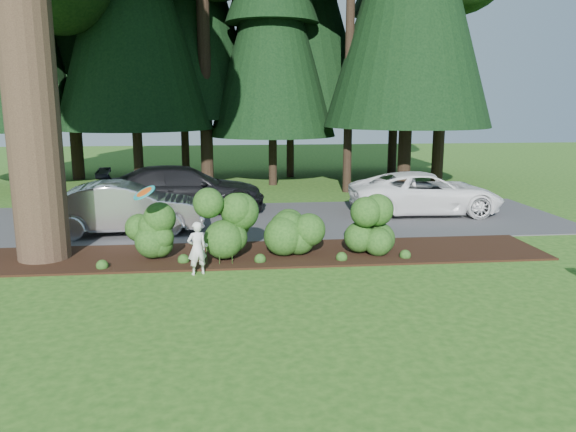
# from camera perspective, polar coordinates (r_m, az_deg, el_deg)

# --- Properties ---
(ground) EXTENTS (80.00, 80.00, 0.00)m
(ground) POSITION_cam_1_polar(r_m,az_deg,el_deg) (11.20, -5.58, -8.54)
(ground) COLOR #224E16
(ground) RESTS_ON ground
(mulch_bed) EXTENTS (16.00, 2.50, 0.05)m
(mulch_bed) POSITION_cam_1_polar(r_m,az_deg,el_deg) (14.29, -5.71, -3.96)
(mulch_bed) COLOR black
(mulch_bed) RESTS_ON ground
(driveway) EXTENTS (22.00, 6.00, 0.03)m
(driveway) POSITION_cam_1_polar(r_m,az_deg,el_deg) (18.42, -5.81, -0.46)
(driveway) COLOR #38383A
(driveway) RESTS_ON ground
(shrub_row) EXTENTS (6.53, 1.60, 1.61)m
(shrub_row) POSITION_cam_1_polar(r_m,az_deg,el_deg) (14.01, -2.62, -0.93)
(shrub_row) COLOR #183B12
(shrub_row) RESTS_ON ground
(lily_cluster) EXTENTS (0.69, 0.09, 0.57)m
(lily_cluster) POSITION_cam_1_polar(r_m,az_deg,el_deg) (13.35, -7.01, -3.02)
(lily_cluster) COLOR #183B12
(lily_cluster) RESTS_ON ground
(car_silver_wagon) EXTENTS (4.67, 1.95, 1.50)m
(car_silver_wagon) POSITION_cam_1_polar(r_m,az_deg,el_deg) (17.07, -16.24, 0.79)
(car_silver_wagon) COLOR silver
(car_silver_wagon) RESTS_ON driveway
(car_white_suv) EXTENTS (5.25, 2.56, 1.44)m
(car_white_suv) POSITION_cam_1_polar(r_m,az_deg,el_deg) (19.82, 13.80, 2.28)
(car_white_suv) COLOR white
(car_white_suv) RESTS_ON driveway
(car_dark_suv) EXTENTS (5.86, 3.01, 1.63)m
(car_dark_suv) POSITION_cam_1_polar(r_m,az_deg,el_deg) (19.76, -10.57, 2.67)
(car_dark_suv) COLOR black
(car_dark_suv) RESTS_ON driveway
(child) EXTENTS (0.52, 0.44, 1.22)m
(child) POSITION_cam_1_polar(r_m,az_deg,el_deg) (12.76, -9.23, -3.25)
(child) COLOR silver
(child) RESTS_ON ground
(frisbee) EXTENTS (0.54, 0.52, 0.37)m
(frisbee) POSITION_cam_1_polar(r_m,az_deg,el_deg) (12.81, -14.40, 2.31)
(frisbee) COLOR teal
(frisbee) RESTS_ON ground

